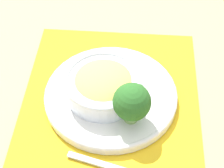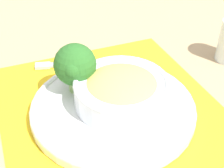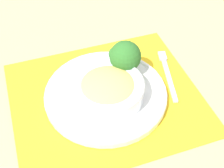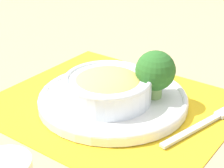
% 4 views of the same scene
% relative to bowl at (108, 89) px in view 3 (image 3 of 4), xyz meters
% --- Properties ---
extents(ground_plane, '(4.00, 4.00, 0.00)m').
position_rel_bowl_xyz_m(ground_plane, '(-0.00, 0.02, -0.05)').
color(ground_plane, tan).
extents(placemat, '(0.45, 0.40, 0.00)m').
position_rel_bowl_xyz_m(placemat, '(-0.00, 0.02, -0.05)').
color(placemat, yellow).
rests_on(placemat, ground_plane).
extents(plate, '(0.29, 0.29, 0.02)m').
position_rel_bowl_xyz_m(plate, '(-0.00, 0.02, -0.03)').
color(plate, white).
rests_on(plate, placemat).
extents(bowl, '(0.17, 0.17, 0.06)m').
position_rel_bowl_xyz_m(bowl, '(0.00, 0.00, 0.00)').
color(bowl, silver).
rests_on(bowl, plate).
extents(broccoli_floret, '(0.08, 0.08, 0.09)m').
position_rel_bowl_xyz_m(broccoli_floret, '(0.06, 0.06, 0.03)').
color(broccoli_floret, '#84AD5B').
rests_on(broccoli_floret, plate).
extents(carrot_slice_near, '(0.04, 0.04, 0.01)m').
position_rel_bowl_xyz_m(carrot_slice_near, '(-0.04, 0.04, -0.03)').
color(carrot_slice_near, orange).
rests_on(carrot_slice_near, plate).
extents(carrot_slice_middle, '(0.04, 0.04, 0.01)m').
position_rel_bowl_xyz_m(carrot_slice_middle, '(-0.05, 0.03, -0.03)').
color(carrot_slice_middle, orange).
rests_on(carrot_slice_middle, plate).
extents(fork, '(0.06, 0.18, 0.01)m').
position_rel_bowl_xyz_m(fork, '(0.18, 0.05, -0.04)').
color(fork, '#B7B7BC').
rests_on(fork, placemat).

